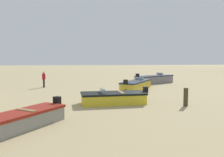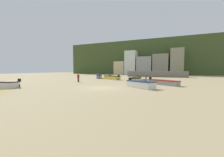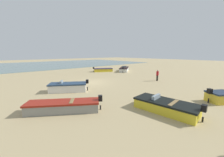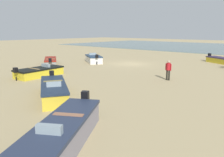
{
  "view_description": "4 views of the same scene",
  "coord_description": "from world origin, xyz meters",
  "px_view_note": "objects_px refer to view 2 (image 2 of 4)",
  "views": [
    {
      "loc": [
        16.69,
        9.63,
        3.01
      ],
      "look_at": [
        -3.79,
        11.84,
        1.2
      ],
      "focal_mm": 38.01,
      "sensor_mm": 36.0,
      "label": 1
    },
    {
      "loc": [
        7.8,
        -15.29,
        2.26
      ],
      "look_at": [
        -3.63,
        11.24,
        0.42
      ],
      "focal_mm": 22.11,
      "sensor_mm": 36.0,
      "label": 2
    },
    {
      "loc": [
        10.16,
        15.61,
        3.98
      ],
      "look_at": [
        -2.23,
        1.68,
        0.52
      ],
      "focal_mm": 22.04,
      "sensor_mm": 36.0,
      "label": 3
    },
    {
      "loc": [
        -16.21,
        21.73,
        3.93
      ],
      "look_at": [
        -5.94,
        10.09,
        0.63
      ],
      "focal_mm": 36.15,
      "sensor_mm": 36.0,
      "label": 4
    }
  ],
  "objects_px": {
    "boat_yellow_2": "(136,79)",
    "boat_white_6": "(141,84)",
    "boat_grey_4": "(99,76)",
    "boat_grey_0": "(163,82)",
    "boat_yellow_1": "(112,78)",
    "mooring_post_near_water": "(146,77)",
    "beach_walker_foreground": "(78,77)"
  },
  "relations": [
    {
      "from": "boat_grey_0",
      "to": "boat_yellow_1",
      "type": "relative_size",
      "value": 0.95
    },
    {
      "from": "boat_yellow_2",
      "to": "boat_white_6",
      "type": "relative_size",
      "value": 1.12
    },
    {
      "from": "boat_grey_0",
      "to": "boat_grey_4",
      "type": "bearing_deg",
      "value": -88.32
    },
    {
      "from": "beach_walker_foreground",
      "to": "boat_grey_0",
      "type": "bearing_deg",
      "value": -171.07
    },
    {
      "from": "boat_grey_0",
      "to": "boat_grey_4",
      "type": "xyz_separation_m",
      "value": [
        -16.96,
        10.83,
        0.11
      ]
    },
    {
      "from": "boat_yellow_1",
      "to": "beach_walker_foreground",
      "type": "relative_size",
      "value": 3.06
    },
    {
      "from": "boat_yellow_1",
      "to": "beach_walker_foreground",
      "type": "bearing_deg",
      "value": -165.76
    },
    {
      "from": "boat_grey_0",
      "to": "boat_yellow_1",
      "type": "xyz_separation_m",
      "value": [
        -11.64,
        7.53,
        0.07
      ]
    },
    {
      "from": "boat_yellow_2",
      "to": "boat_grey_4",
      "type": "bearing_deg",
      "value": -32.86
    },
    {
      "from": "beach_walker_foreground",
      "to": "boat_grey_4",
      "type": "bearing_deg",
      "value": -75.12
    },
    {
      "from": "boat_grey_0",
      "to": "boat_yellow_1",
      "type": "bearing_deg",
      "value": -88.66
    },
    {
      "from": "boat_grey_4",
      "to": "beach_walker_foreground",
      "type": "xyz_separation_m",
      "value": [
        2.48,
        -12.22,
        0.47
      ]
    },
    {
      "from": "boat_yellow_1",
      "to": "boat_yellow_2",
      "type": "xyz_separation_m",
      "value": [
        6.38,
        -2.88,
        -0.06
      ]
    },
    {
      "from": "boat_yellow_1",
      "to": "beach_walker_foreground",
      "type": "distance_m",
      "value": 9.38
    },
    {
      "from": "boat_yellow_1",
      "to": "boat_grey_4",
      "type": "xyz_separation_m",
      "value": [
        -5.32,
        3.3,
        0.04
      ]
    },
    {
      "from": "boat_grey_0",
      "to": "beach_walker_foreground",
      "type": "relative_size",
      "value": 2.92
    },
    {
      "from": "boat_grey_0",
      "to": "boat_white_6",
      "type": "height_order",
      "value": "boat_white_6"
    },
    {
      "from": "beach_walker_foreground",
      "to": "boat_yellow_1",
      "type": "bearing_deg",
      "value": -104.23
    },
    {
      "from": "boat_grey_4",
      "to": "beach_walker_foreground",
      "type": "bearing_deg",
      "value": -109.81
    },
    {
      "from": "boat_grey_4",
      "to": "beach_walker_foreground",
      "type": "relative_size",
      "value": 3.21
    },
    {
      "from": "boat_white_6",
      "to": "mooring_post_near_water",
      "type": "distance_m",
      "value": 13.85
    },
    {
      "from": "boat_white_6",
      "to": "boat_yellow_1",
      "type": "bearing_deg",
      "value": -110.03
    },
    {
      "from": "boat_yellow_1",
      "to": "mooring_post_near_water",
      "type": "xyz_separation_m",
      "value": [
        7.61,
        1.53,
        0.12
      ]
    },
    {
      "from": "boat_grey_0",
      "to": "beach_walker_foreground",
      "type": "height_order",
      "value": "beach_walker_foreground"
    },
    {
      "from": "mooring_post_near_water",
      "to": "beach_walker_foreground",
      "type": "xyz_separation_m",
      "value": [
        -10.45,
        -10.45,
        0.39
      ]
    },
    {
      "from": "boat_white_6",
      "to": "beach_walker_foreground",
      "type": "height_order",
      "value": "beach_walker_foreground"
    },
    {
      "from": "boat_grey_0",
      "to": "boat_yellow_2",
      "type": "xyz_separation_m",
      "value": [
        -5.26,
        4.65,
        0.01
      ]
    },
    {
      "from": "boat_yellow_1",
      "to": "beach_walker_foreground",
      "type": "xyz_separation_m",
      "value": [
        -2.84,
        -8.93,
        0.51
      ]
    },
    {
      "from": "boat_grey_0",
      "to": "boat_grey_4",
      "type": "distance_m",
      "value": 20.12
    },
    {
      "from": "mooring_post_near_water",
      "to": "beach_walker_foreground",
      "type": "distance_m",
      "value": 14.79
    },
    {
      "from": "boat_grey_4",
      "to": "boat_white_6",
      "type": "bearing_deg",
      "value": -78.16
    },
    {
      "from": "boat_yellow_2",
      "to": "boat_white_6",
      "type": "distance_m",
      "value": 9.77
    }
  ]
}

